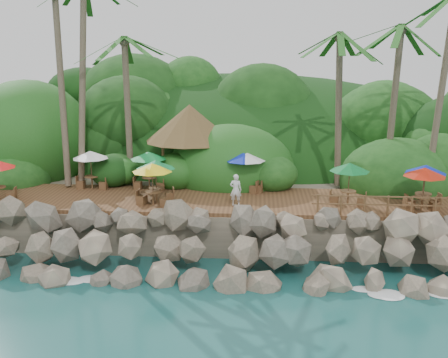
{
  "coord_description": "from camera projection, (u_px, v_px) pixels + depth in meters",
  "views": [
    {
      "loc": [
        1.77,
        -19.93,
        9.89
      ],
      "look_at": [
        0.0,
        6.0,
        3.4
      ],
      "focal_mm": 40.79,
      "sensor_mm": 36.0,
      "label": 1
    }
  ],
  "objects": [
    {
      "name": "dining_clusters",
      "position": [
        219.0,
        165.0,
        26.65
      ],
      "size": [
        23.88,
        5.11,
        2.2
      ],
      "color": "brown",
      "rests_on": "terrace"
    },
    {
      "name": "jungle_hill",
      "position": [
        238.0,
        168.0,
        44.55
      ],
      "size": [
        44.8,
        28.0,
        15.4
      ],
      "primitive_type": "ellipsoid",
      "color": "#143811",
      "rests_on": "ground"
    },
    {
      "name": "palapa",
      "position": [
        190.0,
        123.0,
        30.31
      ],
      "size": [
        5.3,
        5.3,
        4.6
      ],
      "color": "brown",
      "rests_on": "ground"
    },
    {
      "name": "jungle_foliage",
      "position": [
        233.0,
        195.0,
        36.33
      ],
      "size": [
        44.0,
        16.0,
        12.0
      ],
      "primitive_type": null,
      "color": "#143811",
      "rests_on": "ground"
    },
    {
      "name": "palms",
      "position": [
        238.0,
        5.0,
        27.4
      ],
      "size": [
        27.06,
        6.68,
        13.76
      ],
      "color": "brown",
      "rests_on": "ground"
    },
    {
      "name": "seawall",
      "position": [
        218.0,
        247.0,
        23.46
      ],
      "size": [
        29.0,
        4.0,
        2.3
      ],
      "primitive_type": null,
      "color": "gray",
      "rests_on": "ground"
    },
    {
      "name": "waiter",
      "position": [
        236.0,
        190.0,
        25.72
      ],
      "size": [
        0.62,
        0.43,
        1.64
      ],
      "primitive_type": "imported",
      "rotation": [
        0.0,
        0.0,
        3.08
      ],
      "color": "silver",
      "rests_on": "terrace"
    },
    {
      "name": "railing",
      "position": [
        400.0,
        204.0,
        24.07
      ],
      "size": [
        8.3,
        0.1,
        1.0
      ],
      "color": "brown",
      "rests_on": "terrace"
    },
    {
      "name": "foam_line",
      "position": [
        215.0,
        286.0,
        22.09
      ],
      "size": [
        25.2,
        0.8,
        0.06
      ],
      "color": "white",
      "rests_on": "ground"
    },
    {
      "name": "terrace",
      "position": [
        224.0,
        201.0,
        27.08
      ],
      "size": [
        26.0,
        5.0,
        0.2
      ],
      "primitive_type": "cube",
      "color": "brown",
      "rests_on": "land_base"
    },
    {
      "name": "land_base",
      "position": [
        233.0,
        177.0,
        37.04
      ],
      "size": [
        32.0,
        25.2,
        2.1
      ],
      "primitive_type": "cube",
      "color": "gray",
      "rests_on": "ground"
    },
    {
      "name": "ground",
      "position": [
        215.0,
        290.0,
        21.81
      ],
      "size": [
        140.0,
        140.0,
        0.0
      ],
      "primitive_type": "plane",
      "color": "#19514F",
      "rests_on": "ground"
    }
  ]
}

